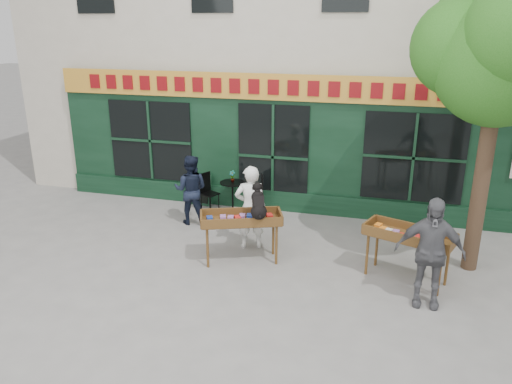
% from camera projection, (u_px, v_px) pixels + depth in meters
% --- Properties ---
extents(ground, '(80.00, 80.00, 0.00)m').
position_uv_depth(ground, '(246.00, 248.00, 10.24)').
color(ground, slate).
rests_on(ground, ground).
extents(building, '(14.00, 7.26, 10.00)m').
position_uv_depth(building, '(305.00, 1.00, 14.09)').
color(building, beige).
rests_on(building, ground).
extents(street_tree, '(3.05, 2.90, 5.60)m').
position_uv_depth(street_tree, '(505.00, 41.00, 8.15)').
color(street_tree, '#382619').
rests_on(street_tree, ground).
extents(book_cart_center, '(1.62, 1.12, 0.99)m').
position_uv_depth(book_cart_center, '(241.00, 221.00, 9.45)').
color(book_cart_center, brown).
rests_on(book_cart_center, ground).
extents(dog, '(0.53, 0.68, 0.60)m').
position_uv_depth(dog, '(258.00, 201.00, 9.17)').
color(dog, black).
rests_on(dog, book_cart_center).
extents(woman, '(0.74, 0.61, 1.73)m').
position_uv_depth(woman, '(251.00, 207.00, 10.03)').
color(woman, white).
rests_on(woman, ground).
extents(book_cart_right, '(1.62, 1.11, 0.99)m').
position_uv_depth(book_cart_right, '(409.00, 238.00, 8.73)').
color(book_cart_right, brown).
rests_on(book_cart_right, ground).
extents(man_right, '(1.09, 0.46, 1.85)m').
position_uv_depth(man_right, '(430.00, 252.00, 7.94)').
color(man_right, '#525256').
rests_on(man_right, ground).
extents(bistro_table, '(0.60, 0.60, 0.76)m').
position_uv_depth(bistro_table, '(233.00, 191.00, 12.03)').
color(bistro_table, black).
rests_on(bistro_table, ground).
extents(bistro_chair_left, '(0.49, 0.48, 0.95)m').
position_uv_depth(bistro_chair_left, '(207.00, 189.00, 12.13)').
color(bistro_chair_left, black).
rests_on(bistro_chair_left, ground).
extents(bistro_chair_right, '(0.46, 0.46, 0.95)m').
position_uv_depth(bistro_chair_right, '(259.00, 191.00, 11.94)').
color(bistro_chair_right, black).
rests_on(bistro_chair_right, ground).
extents(potted_plant, '(0.17, 0.13, 0.29)m').
position_uv_depth(potted_plant, '(232.00, 176.00, 11.91)').
color(potted_plant, gray).
rests_on(potted_plant, bistro_table).
extents(man_left, '(0.86, 0.72, 1.60)m').
position_uv_depth(man_left, '(191.00, 190.00, 11.30)').
color(man_left, black).
rests_on(man_left, ground).
extents(chalkboard, '(0.58, 0.26, 0.79)m').
position_uv_depth(chalkboard, '(201.00, 190.00, 12.57)').
color(chalkboard, black).
rests_on(chalkboard, ground).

